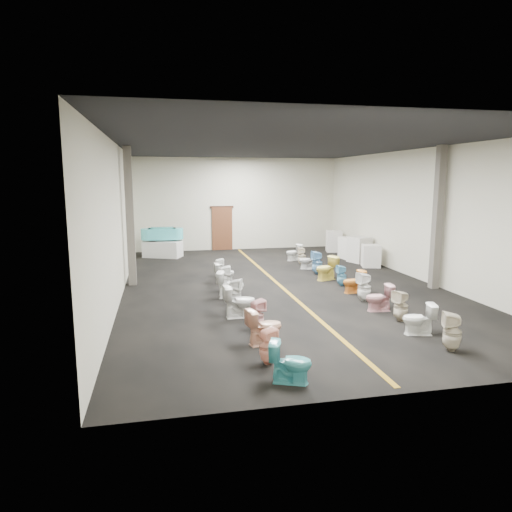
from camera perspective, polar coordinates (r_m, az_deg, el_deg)
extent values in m
plane|color=black|center=(15.22, 2.87, -3.58)|extent=(16.00, 16.00, 0.00)
plane|color=black|center=(14.85, 3.01, 13.58)|extent=(16.00, 16.00, 0.00)
plane|color=beige|center=(22.67, -2.30, 6.51)|extent=(10.00, 0.00, 10.00)
plane|color=beige|center=(7.48, 18.89, -0.27)|extent=(10.00, 0.00, 10.00)
plane|color=beige|center=(14.42, -16.70, 4.36)|extent=(0.00, 16.00, 16.00)
plane|color=beige|center=(16.86, 19.66, 4.90)|extent=(0.00, 16.00, 16.00)
cube|color=#906815|center=(15.22, 2.87, -3.57)|extent=(0.12, 15.60, 0.01)
cube|color=#562D19|center=(22.59, -4.26, 3.43)|extent=(1.00, 0.10, 2.10)
cube|color=#331C11|center=(22.51, -4.29, 6.14)|extent=(1.15, 0.08, 0.10)
cube|color=#59544C|center=(15.39, -15.48, 4.72)|extent=(0.25, 0.25, 4.50)
cube|color=#59544C|center=(15.47, 21.76, 4.41)|extent=(0.25, 0.25, 4.50)
cube|color=silver|center=(20.90, -11.58, 0.86)|extent=(1.83, 1.40, 0.73)
cube|color=#46C6CC|center=(20.81, -11.65, 2.73)|extent=(1.22, 0.69, 0.50)
cylinder|color=#46C6CC|center=(20.83, -13.30, 2.68)|extent=(0.66, 0.66, 0.50)
cylinder|color=#46C6CC|center=(20.81, -9.99, 2.78)|extent=(0.66, 0.66, 0.50)
cube|color=teal|center=(20.79, -11.67, 3.28)|extent=(1.01, 0.49, 0.20)
cube|color=silver|center=(18.75, 14.17, 0.02)|extent=(0.85, 0.85, 0.88)
cube|color=beige|center=(19.70, 12.82, 0.78)|extent=(0.99, 0.99, 1.06)
cube|color=silver|center=(20.51, 11.77, 1.00)|extent=(0.94, 0.94, 0.94)
cube|color=silver|center=(22.34, 9.71, 1.82)|extent=(0.84, 0.84, 1.00)
imported|color=teal|center=(8.03, 4.35, -13.10)|extent=(0.82, 0.65, 0.74)
imported|color=#F6AD95|center=(8.76, 1.45, -11.20)|extent=(0.40, 0.40, 0.70)
imported|color=#E7AB8D|center=(9.75, 1.05, -8.80)|extent=(0.83, 0.57, 0.78)
imported|color=#D39698|center=(10.58, 0.13, -7.41)|extent=(0.42, 0.42, 0.74)
imported|color=white|center=(11.58, -2.08, -5.70)|extent=(0.83, 0.50, 0.82)
imported|color=silver|center=(12.46, -2.67, -4.67)|extent=(0.47, 0.47, 0.80)
imported|color=white|center=(13.41, -3.20, -3.63)|extent=(0.88, 0.66, 0.80)
imported|color=white|center=(14.28, -3.99, -2.81)|extent=(0.38, 0.37, 0.81)
imported|color=silver|center=(15.39, -3.98, -2.13)|extent=(0.69, 0.42, 0.69)
imported|color=white|center=(16.28, -4.67, -1.50)|extent=(0.35, 0.34, 0.68)
imported|color=beige|center=(10.17, 23.32, -8.70)|extent=(0.48, 0.48, 0.82)
imported|color=white|center=(10.96, 19.68, -7.43)|extent=(0.79, 0.57, 0.72)
imported|color=beige|center=(11.81, 17.66, -5.96)|extent=(0.45, 0.44, 0.78)
imported|color=#D5979C|center=(12.55, 15.14, -5.06)|extent=(0.75, 0.48, 0.72)
imported|color=white|center=(13.40, 13.39, -3.79)|extent=(0.43, 0.42, 0.85)
imported|color=orange|center=(14.35, 12.11, -3.16)|extent=(0.72, 0.45, 0.70)
imported|color=#62ADCF|center=(15.21, 10.66, -2.41)|extent=(0.32, 0.31, 0.69)
imported|color=#F5DF60|center=(15.98, 8.79, -1.54)|extent=(0.91, 0.69, 0.82)
imported|color=#6DA4D2|center=(16.91, 7.66, -0.83)|extent=(0.40, 0.39, 0.86)
imported|color=silver|center=(17.82, 6.49, -0.55)|extent=(0.78, 0.62, 0.69)
imported|color=beige|center=(18.70, 5.75, 0.00)|extent=(0.39, 0.39, 0.73)
imported|color=white|center=(19.67, 4.74, 0.45)|extent=(0.75, 0.52, 0.70)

